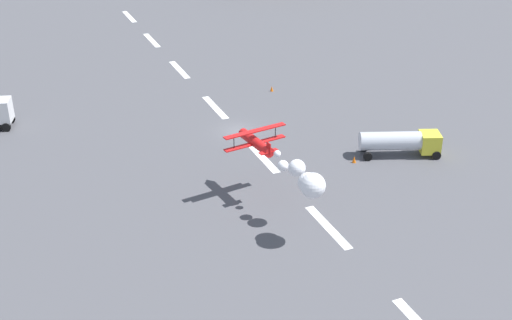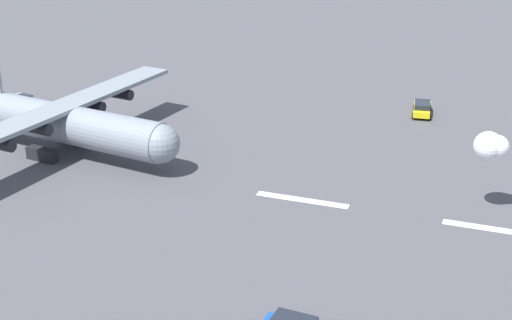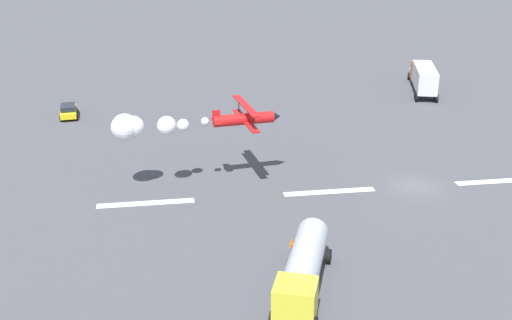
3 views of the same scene
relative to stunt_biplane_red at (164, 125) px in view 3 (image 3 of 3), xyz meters
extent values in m
plane|color=#4C4C51|center=(-21.64, 2.90, -5.81)|extent=(440.00, 440.00, 0.00)
cube|color=white|center=(-29.46, 2.90, -5.81)|extent=(8.00, 0.90, 0.01)
cube|color=white|center=(-13.82, 2.90, -5.81)|extent=(8.00, 0.90, 0.01)
cube|color=white|center=(1.82, 2.90, -5.81)|extent=(8.00, 0.90, 0.01)
cylinder|color=red|center=(-6.88, -0.84, -0.09)|extent=(5.44, 1.71, 1.01)
cube|color=red|center=(-7.07, -0.87, -0.24)|extent=(1.56, 6.86, 0.12)
cube|color=red|center=(-7.07, -0.87, 1.12)|extent=(1.56, 6.86, 0.12)
cylinder|color=black|center=(-6.76, -3.24, 0.44)|extent=(0.08, 0.08, 1.36)
cylinder|color=black|center=(-7.39, 1.50, 0.44)|extent=(0.08, 0.08, 1.36)
cube|color=red|center=(-4.49, -0.53, 0.36)|extent=(0.71, 0.19, 1.10)
cube|color=red|center=(-4.49, -0.53, -0.04)|extent=(0.86, 2.06, 0.08)
cone|color=black|center=(-9.88, -1.24, -0.09)|extent=(0.81, 0.95, 0.86)
sphere|color=white|center=(-3.47, -0.08, 0.10)|extent=(0.70, 0.70, 0.70)
sphere|color=white|center=(-1.61, -0.34, -0.23)|extent=(1.07, 1.07, 1.07)
sphere|color=white|center=(-0.25, 0.43, 0.04)|extent=(1.64, 1.64, 1.64)
sphere|color=white|center=(2.53, 0.18, -0.02)|extent=(1.88, 1.88, 1.88)
sphere|color=white|center=(3.20, 0.30, 0.02)|extent=(2.30, 2.30, 2.30)
cube|color=silver|center=(-37.18, -34.13, -4.71)|extent=(2.86, 2.27, 1.10)
cube|color=orange|center=(-36.58, -32.22, -3.96)|extent=(3.10, 3.03, 2.60)
cube|color=silver|center=(-34.85, -26.63, -3.51)|extent=(5.15, 9.63, 2.80)
cylinder|color=black|center=(-36.04, -34.70, -5.26)|extent=(0.66, 1.15, 1.10)
cylinder|color=black|center=(-32.81, -24.28, -5.26)|extent=(0.66, 1.15, 1.10)
cylinder|color=black|center=(-32.45, -23.13, -5.26)|extent=(0.66, 1.15, 1.10)
cylinder|color=black|center=(-38.43, -33.95, -5.26)|extent=(0.66, 1.15, 1.10)
cylinder|color=black|center=(-35.20, -23.53, -5.26)|extent=(0.66, 1.15, 1.10)
cylinder|color=black|center=(-34.84, -22.39, -5.26)|extent=(0.66, 1.15, 1.10)
cube|color=yellow|center=(-7.02, 20.60, -4.21)|extent=(3.03, 2.91, 2.20)
cylinder|color=#B7BCC6|center=(-8.64, 16.36, -3.96)|extent=(4.41, 7.17, 2.10)
cylinder|color=black|center=(-10.70, 14.32, -5.31)|extent=(0.66, 1.05, 1.00)
cylinder|color=black|center=(-5.68, 20.73, -5.31)|extent=(0.66, 1.05, 1.00)
cylinder|color=black|center=(-8.45, 13.46, -5.31)|extent=(0.66, 1.05, 1.00)
cube|color=yellow|center=(11.41, -22.93, -5.17)|extent=(2.34, 4.70, 0.65)
cube|color=#1E232D|center=(11.39, -22.73, -4.57)|extent=(1.97, 2.89, 0.55)
cylinder|color=black|center=(12.50, -24.39, -5.49)|extent=(0.30, 0.66, 0.64)
cylinder|color=black|center=(12.12, -21.25, -5.49)|extent=(0.30, 0.66, 0.64)
cylinder|color=black|center=(10.71, -24.61, -5.49)|extent=(0.30, 0.66, 0.64)
cylinder|color=black|center=(10.33, -21.47, -5.49)|extent=(0.30, 0.66, 0.64)
cone|color=orange|center=(-8.68, 11.85, -5.44)|extent=(0.44, 0.44, 0.75)
camera|label=1|loc=(49.65, -24.91, 30.02)|focal=48.29mm
camera|label=2|loc=(1.34, 58.22, 21.30)|focal=53.01mm
camera|label=3|loc=(-0.51, 49.02, 15.68)|focal=42.42mm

